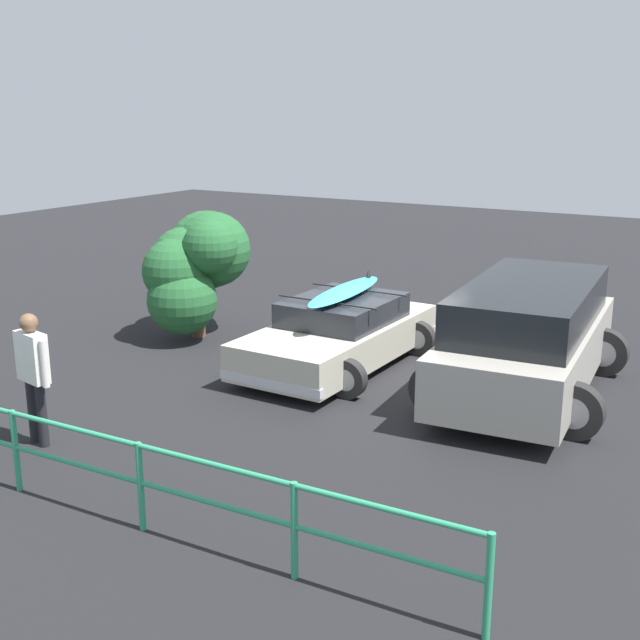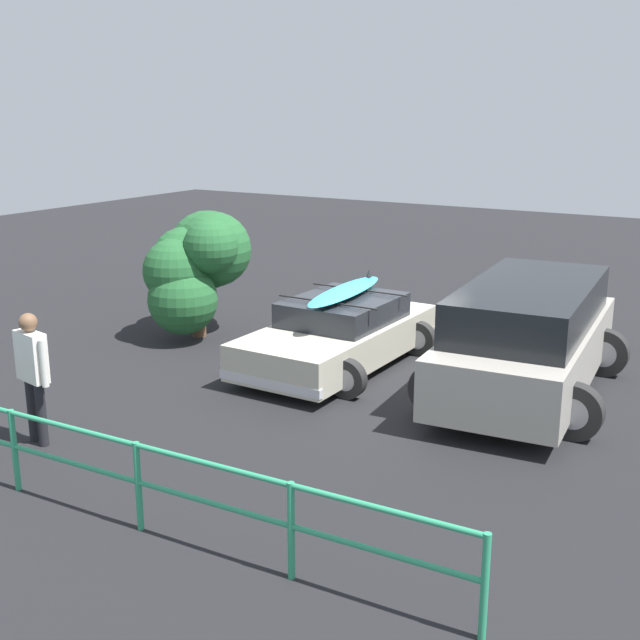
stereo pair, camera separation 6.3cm
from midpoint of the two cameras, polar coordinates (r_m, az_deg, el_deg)
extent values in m
cube|color=black|center=(13.84, 4.17, -3.24)|extent=(44.00, 44.00, 0.02)
cube|color=#B7B29E|center=(13.61, 1.43, -1.43)|extent=(1.86, 4.15, 0.58)
cube|color=#23262B|center=(13.62, 1.79, 0.74)|extent=(1.61, 2.01, 0.41)
cube|color=silver|center=(12.05, -3.46, -4.51)|extent=(1.83, 0.13, 0.14)
cube|color=silver|center=(15.37, 5.24, -0.23)|extent=(1.83, 0.13, 0.14)
cylinder|color=black|center=(12.17, 2.08, -4.20)|extent=(0.61, 0.18, 0.61)
cylinder|color=#99999E|center=(12.17, 2.08, -4.20)|extent=(0.34, 0.19, 0.34)
cylinder|color=black|center=(13.12, -4.86, -2.81)|extent=(0.61, 0.18, 0.61)
cylinder|color=#99999E|center=(13.12, -4.86, -2.81)|extent=(0.34, 0.19, 0.34)
cylinder|color=black|center=(14.34, 7.16, -1.33)|extent=(0.61, 0.18, 0.61)
cylinder|color=#99999E|center=(14.34, 7.16, -1.33)|extent=(0.34, 0.19, 0.34)
cylinder|color=black|center=(15.16, 0.89, -0.32)|extent=(0.61, 0.18, 0.61)
cylinder|color=#99999E|center=(15.16, 0.89, -0.32)|extent=(0.34, 0.19, 0.34)
cylinder|color=black|center=(13.11, 0.61, 1.28)|extent=(1.88, 0.06, 0.03)
cylinder|color=black|center=(14.02, 2.91, 2.17)|extent=(1.88, 0.06, 0.03)
ellipsoid|color=#33B7D6|center=(13.63, 1.93, 2.07)|extent=(0.77, 2.66, 0.09)
cone|color=black|center=(14.55, 3.63, 3.34)|extent=(0.10, 0.10, 0.14)
cube|color=#9E998E|center=(12.63, 14.65, -2.21)|extent=(2.24, 5.01, 0.85)
cube|color=black|center=(12.44, 14.88, 1.10)|extent=(2.01, 3.93, 0.65)
cylinder|color=black|center=(15.02, 16.73, 0.76)|extent=(0.71, 0.23, 0.70)
cylinder|color=black|center=(11.20, 17.77, -6.23)|extent=(0.78, 0.22, 0.78)
cylinder|color=#99999E|center=(11.20, 17.77, -6.23)|extent=(0.43, 0.23, 0.43)
cylinder|color=black|center=(11.60, 8.37, -4.92)|extent=(0.78, 0.22, 0.78)
cylinder|color=#99999E|center=(11.60, 8.37, -4.92)|extent=(0.43, 0.23, 0.43)
cylinder|color=black|center=(13.97, 19.69, -2.21)|extent=(0.78, 0.22, 0.78)
cylinder|color=#99999E|center=(13.97, 19.69, -2.21)|extent=(0.43, 0.23, 0.43)
cylinder|color=black|center=(14.29, 12.07, -1.27)|extent=(0.78, 0.22, 0.78)
cylinder|color=#99999E|center=(14.29, 12.07, -1.27)|extent=(0.43, 0.23, 0.43)
cylinder|color=black|center=(11.06, -19.04, -6.36)|extent=(0.13, 0.13, 0.87)
cylinder|color=black|center=(11.25, -19.64, -6.04)|extent=(0.13, 0.13, 0.87)
cube|color=silver|center=(10.92, -19.68, -2.46)|extent=(0.54, 0.29, 0.65)
sphere|color=brown|center=(10.79, -19.89, -0.15)|extent=(0.24, 0.24, 0.24)
cylinder|color=silver|center=(10.67, -18.89, -2.94)|extent=(0.09, 0.09, 0.62)
cylinder|color=silver|center=(11.18, -20.41, -2.28)|extent=(0.09, 0.09, 0.62)
cylinder|color=#2D9366|center=(7.05, 11.89, -18.11)|extent=(0.07, 0.07, 0.98)
cylinder|color=#2D9366|center=(7.68, -1.82, -14.76)|extent=(0.07, 0.07, 0.98)
cylinder|color=#2D9366|center=(8.67, -12.58, -11.47)|extent=(0.07, 0.07, 0.98)
cylinder|color=#2D9366|center=(9.91, -20.72, -8.66)|extent=(0.07, 0.07, 0.98)
cylinder|color=#2D9366|center=(9.09, -17.16, -7.34)|extent=(9.25, 0.32, 0.06)
cylinder|color=#2D9366|center=(9.25, -16.96, -9.72)|extent=(9.25, 0.32, 0.06)
cylinder|color=brown|center=(15.60, -8.48, -0.17)|extent=(0.26, 0.26, 0.55)
sphere|color=#235B2D|center=(15.86, -7.85, 4.98)|extent=(1.53, 1.53, 1.53)
sphere|color=#235B2D|center=(15.11, -9.61, 1.43)|extent=(1.30, 1.30, 1.30)
sphere|color=#235B2D|center=(15.15, -10.09, 3.46)|extent=(1.23, 1.23, 1.23)
sphere|color=#235B2D|center=(15.43, -9.44, 4.18)|extent=(1.28, 1.28, 1.28)
sphere|color=#235B2D|center=(14.90, -7.65, 5.21)|extent=(1.02, 1.02, 1.02)
sphere|color=#235B2D|center=(15.88, -7.71, 4.31)|extent=(1.10, 1.10, 1.10)
sphere|color=#235B2D|center=(15.52, -7.45, 5.00)|extent=(1.44, 1.44, 1.44)
camera|label=1|loc=(0.03, -89.86, 0.04)|focal=45.00mm
camera|label=2|loc=(0.03, 90.14, -0.04)|focal=45.00mm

